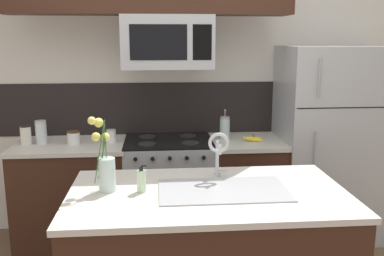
% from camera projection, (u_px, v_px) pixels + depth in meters
% --- Properties ---
extents(rear_partition, '(5.20, 0.10, 2.60)m').
position_uv_depth(rear_partition, '(198.00, 91.00, 4.03)').
color(rear_partition, silver).
rests_on(rear_partition, ground).
extents(splash_band, '(3.22, 0.01, 0.48)m').
position_uv_depth(splash_band, '(167.00, 108.00, 3.98)').
color(splash_band, black).
rests_on(splash_band, rear_partition).
extents(back_counter_left, '(0.95, 0.65, 0.91)m').
position_uv_depth(back_counter_left, '(73.00, 194.00, 3.74)').
color(back_counter_left, '#381E14').
rests_on(back_counter_left, ground).
extents(back_counter_right, '(0.65, 0.65, 0.91)m').
position_uv_depth(back_counter_right, '(245.00, 188.00, 3.87)').
color(back_counter_right, '#381E14').
rests_on(back_counter_right, ground).
extents(stove_range, '(0.76, 0.64, 0.93)m').
position_uv_depth(stove_range, '(169.00, 190.00, 3.81)').
color(stove_range, '#A8AAAF').
rests_on(stove_range, ground).
extents(microwave, '(0.74, 0.40, 0.43)m').
position_uv_depth(microwave, '(167.00, 42.00, 3.52)').
color(microwave, '#A8AAAF').
extents(refrigerator, '(0.90, 0.74, 1.73)m').
position_uv_depth(refrigerator, '(328.00, 143.00, 3.87)').
color(refrigerator, '#A8AAAF').
rests_on(refrigerator, ground).
extents(storage_jar_tall, '(0.09, 0.09, 0.17)m').
position_uv_depth(storage_jar_tall, '(26.00, 135.00, 3.60)').
color(storage_jar_tall, silver).
rests_on(storage_jar_tall, back_counter_left).
extents(storage_jar_medium, '(0.09, 0.09, 0.20)m').
position_uv_depth(storage_jar_medium, '(41.00, 132.00, 3.64)').
color(storage_jar_medium, silver).
rests_on(storage_jar_medium, back_counter_left).
extents(storage_jar_short, '(0.11, 0.11, 0.11)m').
position_uv_depth(storage_jar_short, '(74.00, 138.00, 3.62)').
color(storage_jar_short, silver).
rests_on(storage_jar_short, back_counter_left).
extents(storage_jar_squat, '(0.08, 0.08, 0.11)m').
position_uv_depth(storage_jar_squat, '(111.00, 136.00, 3.67)').
color(storage_jar_squat, silver).
rests_on(storage_jar_squat, back_counter_left).
extents(banana_bunch, '(0.19, 0.12, 0.08)m').
position_uv_depth(banana_bunch, '(253.00, 139.00, 3.72)').
color(banana_bunch, yellow).
rests_on(banana_bunch, back_counter_right).
extents(french_press, '(0.09, 0.09, 0.27)m').
position_uv_depth(french_press, '(225.00, 128.00, 3.80)').
color(french_press, silver).
rests_on(french_press, back_counter_right).
extents(kitchen_sink, '(0.76, 0.44, 0.16)m').
position_uv_depth(kitchen_sink, '(223.00, 202.00, 2.54)').
color(kitchen_sink, '#ADAFB5').
rests_on(kitchen_sink, island_counter).
extents(sink_faucet, '(0.14, 0.14, 0.31)m').
position_uv_depth(sink_faucet, '(218.00, 149.00, 2.70)').
color(sink_faucet, '#B7BABF').
rests_on(sink_faucet, island_counter).
extents(dish_soap_bottle, '(0.06, 0.05, 0.16)m').
position_uv_depth(dish_soap_bottle, '(141.00, 181.00, 2.49)').
color(dish_soap_bottle, beige).
rests_on(dish_soap_bottle, island_counter).
extents(flower_vase, '(0.14, 0.13, 0.45)m').
position_uv_depth(flower_vase, '(106.00, 169.00, 2.49)').
color(flower_vase, silver).
rests_on(flower_vase, island_counter).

